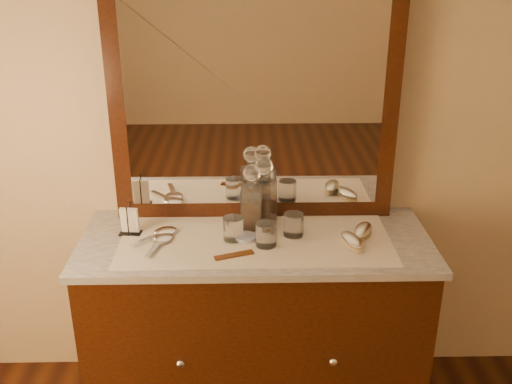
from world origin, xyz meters
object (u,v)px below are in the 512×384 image
at_px(brush_near, 352,241).
at_px(hand_mirror_inner, 161,240).
at_px(mirror_frame, 254,105).
at_px(napkin_rack, 130,222).
at_px(hand_mirror_outer, 161,233).
at_px(dresser_cabinet, 256,328).
at_px(brush_far, 363,231).
at_px(comb, 234,255).
at_px(decanter_right, 264,199).
at_px(decanter_left, 252,204).
at_px(pin_dish, 246,237).

distance_m(brush_near, hand_mirror_inner, 0.77).
height_order(mirror_frame, napkin_rack, mirror_frame).
bearing_deg(mirror_frame, napkin_rack, -159.86).
xyz_separation_m(hand_mirror_outer, hand_mirror_inner, (0.01, -0.06, -0.00)).
relative_size(dresser_cabinet, brush_near, 8.47).
relative_size(hand_mirror_outer, hand_mirror_inner, 0.89).
height_order(mirror_frame, hand_mirror_inner, mirror_frame).
relative_size(brush_far, hand_mirror_outer, 0.84).
bearing_deg(brush_far, dresser_cabinet, -178.88).
distance_m(mirror_frame, comb, 0.64).
xyz_separation_m(dresser_cabinet, hand_mirror_outer, (-0.39, 0.03, 0.45)).
xyz_separation_m(decanter_right, hand_mirror_outer, (-0.43, -0.09, -0.11)).
distance_m(brush_far, hand_mirror_inner, 0.83).
xyz_separation_m(decanter_left, hand_mirror_outer, (-0.38, -0.06, -0.10)).
height_order(pin_dish, brush_far, brush_far).
bearing_deg(brush_far, decanter_right, 163.78).
height_order(mirror_frame, decanter_left, mirror_frame).
bearing_deg(pin_dish, decanter_right, 60.64).
relative_size(dresser_cabinet, decanter_right, 4.58).
xyz_separation_m(mirror_frame, brush_near, (0.38, -0.33, -0.47)).
distance_m(napkin_rack, decanter_right, 0.57).
relative_size(comb, hand_mirror_outer, 0.80).
relative_size(pin_dish, hand_mirror_inner, 0.41).
distance_m(napkin_rack, hand_mirror_inner, 0.17).
bearing_deg(decanter_left, napkin_rack, -175.72).
distance_m(mirror_frame, decanter_right, 0.40).
bearing_deg(pin_dish, mirror_frame, 80.92).
xyz_separation_m(brush_near, brush_far, (0.06, 0.09, -0.00)).
bearing_deg(hand_mirror_inner, brush_near, -3.74).
height_order(dresser_cabinet, mirror_frame, mirror_frame).
bearing_deg(hand_mirror_outer, dresser_cabinet, -4.80).
bearing_deg(decanter_right, pin_dish, -119.36).
bearing_deg(decanter_right, comb, -113.66).
xyz_separation_m(decanter_right, brush_far, (0.41, -0.12, -0.10)).
bearing_deg(napkin_rack, decanter_right, 7.46).
relative_size(comb, hand_mirror_inner, 0.72).
height_order(brush_near, hand_mirror_inner, brush_near).
distance_m(brush_near, brush_far, 0.11).
relative_size(dresser_cabinet, comb, 8.97).
distance_m(decanter_left, decanter_right, 0.06).
bearing_deg(hand_mirror_inner, decanter_right, 20.63).
height_order(decanter_left, decanter_right, decanter_right).
relative_size(brush_near, brush_far, 1.02).
xyz_separation_m(comb, brush_near, (0.47, 0.07, 0.02)).
height_order(dresser_cabinet, pin_dish, pin_dish).
xyz_separation_m(comb, hand_mirror_outer, (-0.30, 0.18, 0.00)).
bearing_deg(brush_near, brush_far, 55.89).
bearing_deg(brush_far, brush_near, -124.11).
xyz_separation_m(pin_dish, hand_mirror_outer, (-0.35, 0.04, 0.00)).
relative_size(mirror_frame, hand_mirror_outer, 6.17).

